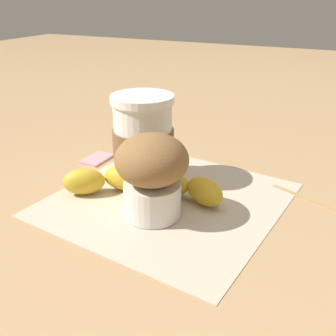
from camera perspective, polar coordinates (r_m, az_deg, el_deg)
The scene contains 7 objects.
ground_plane at distance 0.50m, azimuth 0.00°, elevation -4.59°, with size 3.00×3.00×0.00m, color tan.
paper_napkin at distance 0.50m, azimuth 0.00°, elevation -4.52°, with size 0.27×0.27×0.00m, color beige.
coffee_cup at distance 0.53m, azimuth -3.61°, elevation 4.19°, with size 0.08×0.08×0.12m.
muffin at distance 0.45m, azimuth -2.82°, elevation -0.52°, with size 0.08×0.08×0.10m.
banana at distance 0.50m, azimuth -3.40°, elevation -2.16°, with size 0.21×0.09×0.03m.
sugar_packet at distance 0.63m, azimuth -10.29°, elevation 1.45°, with size 0.05×0.03×0.01m, color pink.
wooden_stirrer at distance 0.53m, azimuth 19.94°, elevation -4.33°, with size 0.11×0.01×0.00m, color tan.
Camera 1 is at (0.19, -0.40, 0.25)m, focal length 42.00 mm.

